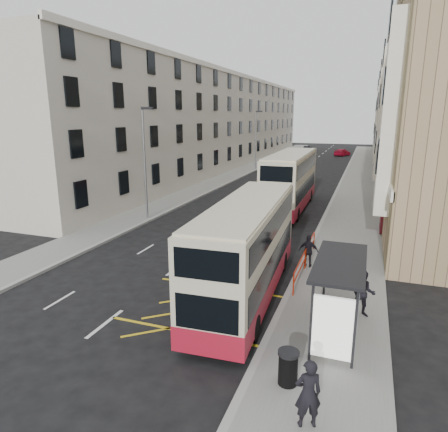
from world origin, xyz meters
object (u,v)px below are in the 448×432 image
at_px(street_lamp_far, 256,137).
at_px(white_van, 270,166).
at_px(double_decker_rear, 290,181).
at_px(car_dark, 307,149).
at_px(litter_bin, 288,367).
at_px(double_decker_front, 247,249).
at_px(pedestrian_near, 308,393).
at_px(pedestrian_far, 309,251).
at_px(bus_shelter, 343,286).
at_px(car_red, 342,152).
at_px(pedestrian_mid, 363,294).
at_px(car_silver, 277,159).
at_px(street_lamp_near, 145,157).

xyz_separation_m(street_lamp_far, white_van, (2.39, -1.01, -3.94)).
xyz_separation_m(double_decker_rear, car_dark, (-6.44, 52.91, -1.72)).
xyz_separation_m(litter_bin, white_van, (-11.10, 44.27, 0.01)).
xyz_separation_m(street_lamp_far, car_dark, (2.86, 29.84, -4.00)).
xyz_separation_m(double_decker_front, white_van, (-8.27, 38.90, -1.43)).
relative_size(pedestrian_near, pedestrian_far, 1.10).
relative_size(bus_shelter, car_red, 0.94).
bearing_deg(pedestrian_near, car_dark, -105.67).
height_order(pedestrian_near, pedestrian_far, pedestrian_near).
height_order(street_lamp_far, double_decker_rear, street_lamp_far).
distance_m(white_van, car_dark, 30.84).
distance_m(bus_shelter, car_red, 67.09).
bearing_deg(litter_bin, pedestrian_far, 94.85).
xyz_separation_m(pedestrian_mid, car_red, (-5.09, 64.91, -0.40)).
distance_m(street_lamp_far, car_silver, 9.15).
xyz_separation_m(double_decker_front, pedestrian_near, (3.58, -6.78, -1.06)).
relative_size(double_decker_rear, white_van, 2.33).
relative_size(pedestrian_mid, pedestrian_far, 1.09).
distance_m(bus_shelter, car_silver, 52.33).
xyz_separation_m(street_lamp_far, pedestrian_mid, (15.38, -40.37, -3.58)).
bearing_deg(double_decker_front, car_dark, 93.27).
bearing_deg(pedestrian_far, pedestrian_mid, 123.19).
bearing_deg(street_lamp_near, car_dark, 87.27).
height_order(car_dark, car_red, car_red).
bearing_deg(bus_shelter, car_red, 93.77).
distance_m(pedestrian_far, car_red, 60.52).
distance_m(pedestrian_mid, car_dark, 71.32).
distance_m(street_lamp_near, pedestrian_near, 22.23).
height_order(bus_shelter, car_red, bus_shelter).
height_order(car_silver, car_dark, car_silver).
bearing_deg(bus_shelter, car_dark, 99.31).
bearing_deg(car_red, pedestrian_mid, 113.76).
bearing_deg(litter_bin, white_van, 104.07).
xyz_separation_m(bus_shelter, street_lamp_far, (-14.69, 42.39, 2.50)).
bearing_deg(double_decker_rear, car_dark, 96.13).
bearing_deg(bus_shelter, litter_bin, -112.65).
relative_size(double_decker_rear, pedestrian_far, 7.00).
xyz_separation_m(white_van, car_dark, (0.46, 30.84, -0.06)).
distance_m(bus_shelter, pedestrian_far, 6.85).
relative_size(bus_shelter, white_van, 0.85).
xyz_separation_m(bus_shelter, white_van, (-12.30, 41.39, -1.44)).
height_order(white_van, car_silver, car_silver).
bearing_deg(car_silver, car_dark, 73.94).
relative_size(pedestrian_mid, car_red, 0.40).
distance_m(white_van, car_red, 26.73).
bearing_deg(double_decker_front, street_lamp_near, 133.98).
bearing_deg(double_decker_rear, car_silver, 103.54).
bearing_deg(pedestrian_near, bus_shelter, -120.15).
height_order(street_lamp_far, pedestrian_far, street_lamp_far).
height_order(bus_shelter, pedestrian_mid, bus_shelter).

